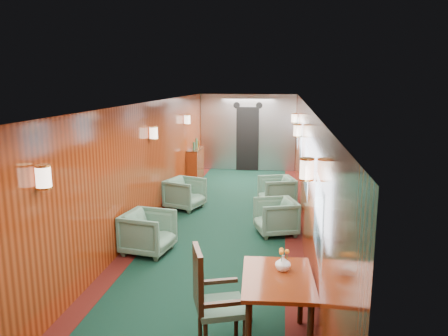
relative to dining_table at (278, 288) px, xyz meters
name	(u,v)px	position (x,y,z in m)	size (l,w,h in m)	color
room	(221,146)	(-1.10, 3.44, 0.97)	(12.00, 12.10, 2.40)	black
bulkhead	(248,133)	(-1.10, 9.35, 0.52)	(2.98, 0.17, 2.39)	silver
windows_right	(303,156)	(0.38, 3.69, 0.79)	(0.02, 8.60, 0.80)	#A6A8AD
wall_sconces	(225,134)	(-1.10, 4.01, 1.13)	(2.97, 7.97, 0.25)	#FFE3C6
dining_table	(278,288)	(0.00, 0.00, 0.00)	(0.80, 1.10, 0.79)	maroon
side_chair	(211,296)	(-0.68, -0.19, -0.04)	(0.64, 0.66, 1.15)	#1F483A
credenza	(195,164)	(-2.44, 7.63, -0.19)	(0.32, 1.03, 1.20)	maroon
flower_vase	(283,263)	(0.05, 0.16, 0.21)	(0.17, 0.17, 0.17)	white
armchair_left_near	(148,232)	(-2.15, 2.33, -0.32)	(0.74, 0.76, 0.69)	#1F483A
armchair_left_far	(185,194)	(-2.12, 4.90, -0.32)	(0.72, 0.75, 0.68)	#1F483A
armchair_right_near	(276,217)	(-0.09, 3.51, -0.34)	(0.70, 0.72, 0.66)	#1F483A
armchair_right_far	(277,192)	(-0.10, 5.32, -0.32)	(0.73, 0.75, 0.68)	#1F483A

